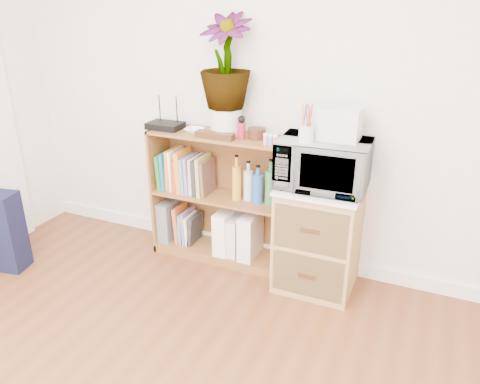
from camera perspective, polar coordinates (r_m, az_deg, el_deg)
The scene contains 21 objects.
skirting_board at distance 3.55m, azimuth 3.78°, elevation -7.15°, with size 4.00×0.02×0.10m, color white.
bookshelf at distance 3.36m, azimuth -2.47°, elevation -0.77°, with size 1.00×0.30×0.95m, color brown.
wicker_unit at distance 3.12m, azimuth 9.49°, elevation -5.59°, with size 0.50×0.45×0.70m, color #9E7542.
microwave at distance 2.90m, azimuth 10.11°, elevation 3.41°, with size 0.55×0.37×0.30m, color white.
pen_cup at distance 2.79m, azimuth 8.10°, elevation 7.07°, with size 0.09×0.09×0.10m, color silver.
small_appliance at distance 2.87m, azimuth 12.08°, elevation 8.18°, with size 0.24×0.20×0.19m, color silver.
router at distance 3.37m, azimuth -9.10°, elevation 8.00°, with size 0.24×0.17×0.04m, color black.
white_bowl at distance 3.24m, azimuth -5.58°, elevation 7.49°, with size 0.13×0.13×0.03m, color white.
plant_pot at distance 3.17m, azimuth -1.69°, elevation 8.62°, with size 0.21×0.21×0.18m, color silver.
potted_plant at distance 3.10m, azimuth -1.78°, elevation 15.62°, with size 0.33×0.33×0.60m, color #307832.
trinket_box at distance 3.10m, azimuth -3.07°, elevation 6.91°, with size 0.27×0.07×0.04m, color #331D0D.
kokeshi_doll at distance 3.07m, azimuth 0.18°, elevation 7.47°, with size 0.05×0.05×0.11m, color #A41428.
wooden_bowl at distance 3.09m, azimuth 2.05°, elevation 7.16°, with size 0.12×0.12×0.07m, color #391C0F.
paint_jars at distance 2.96m, azimuth 3.74°, elevation 6.25°, with size 0.11×0.04×0.05m, color #D67780.
file_box at distance 3.66m, azimuth -8.49°, elevation -3.27°, with size 0.09×0.25×0.31m, color slate.
magazine_holder_left at distance 3.44m, azimuth -1.75°, elevation -4.70°, with size 0.10×0.26×0.32m, color white.
magazine_holder_mid at distance 3.42m, azimuth -0.54°, elevation -5.24°, with size 0.09×0.22×0.28m, color silver.
magazine_holder_right at distance 3.37m, azimuth 1.30°, elevation -5.25°, with size 0.10×0.26×0.33m, color white.
cookbooks at distance 3.42m, azimuth -6.61°, elevation 2.45°, with size 0.39×0.20×0.31m.
liquor_bottles at distance 3.17m, azimuth 2.90°, elevation 1.08°, with size 0.46×0.07×0.32m.
lower_books at distance 3.60m, azimuth -6.40°, elevation -4.14°, with size 0.17×0.19×0.28m.
Camera 1 is at (1.01, -0.66, 1.82)m, focal length 35.00 mm.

